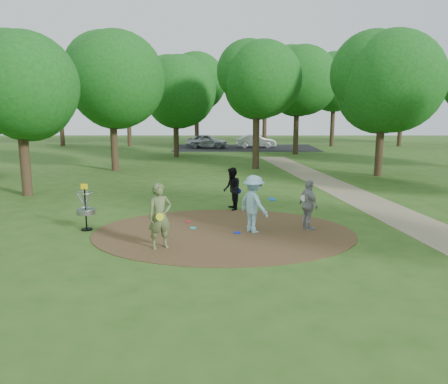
{
  "coord_description": "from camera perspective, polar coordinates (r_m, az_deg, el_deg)",
  "views": [
    {
      "loc": [
        0.09,
        -13.49,
        3.95
      ],
      "look_at": [
        0.0,
        1.2,
        1.1
      ],
      "focal_mm": 35.0,
      "sensor_mm": 36.0,
      "label": 1
    }
  ],
  "objects": [
    {
      "name": "dirt_clearing",
      "position": [
        14.05,
        -0.03,
        -5.3
      ],
      "size": [
        8.4,
        8.4,
        0.02
      ],
      "primitive_type": "cylinder",
      "color": "#47301C",
      "rests_on": "ground"
    },
    {
      "name": "disc_ground_red",
      "position": [
        15.33,
        -4.69,
        -3.88
      ],
      "size": [
        0.22,
        0.22,
        0.02
      ],
      "primitive_type": "cylinder",
      "color": "red",
      "rests_on": "dirt_clearing"
    },
    {
      "name": "player_throwing_with_disc",
      "position": [
        13.93,
        3.9,
        -1.58
      ],
      "size": [
        1.37,
        1.37,
        1.85
      ],
      "color": "#93CBDC",
      "rests_on": "ground"
    },
    {
      "name": "car_left",
      "position": [
        43.49,
        -2.22,
        6.67
      ],
      "size": [
        4.25,
        2.24,
        1.38
      ],
      "primitive_type": "imported",
      "rotation": [
        0.0,
        0.0,
        1.41
      ],
      "color": "#AAADB2",
      "rests_on": "ground"
    },
    {
      "name": "tree_ring",
      "position": [
        22.67,
        7.97,
        14.03
      ],
      "size": [
        37.27,
        45.53,
        8.84
      ],
      "color": "#332316",
      "rests_on": "ground"
    },
    {
      "name": "player_walking_with_disc",
      "position": [
        16.97,
        1.04,
        0.4
      ],
      "size": [
        0.76,
        0.9,
        1.67
      ],
      "color": "black",
      "rests_on": "ground"
    },
    {
      "name": "ground",
      "position": [
        14.05,
        -0.03,
        -5.34
      ],
      "size": [
        100.0,
        100.0,
        0.0
      ],
      "primitive_type": "plane",
      "color": "#2D5119",
      "rests_on": "ground"
    },
    {
      "name": "footpath",
      "position": [
        17.22,
        22.23,
        -3.09
      ],
      "size": [
        7.55,
        39.89,
        0.01
      ],
      "primitive_type": "cube",
      "rotation": [
        0.0,
        0.0,
        0.14
      ],
      "color": "#8C7A5B",
      "rests_on": "ground"
    },
    {
      "name": "car_right",
      "position": [
        43.87,
        4.19,
        6.62
      ],
      "size": [
        3.93,
        1.45,
        1.28
      ],
      "primitive_type": "imported",
      "rotation": [
        0.0,
        0.0,
        1.59
      ],
      "color": "#B3B7BB",
      "rests_on": "ground"
    },
    {
      "name": "parking_lot",
      "position": [
        43.71,
        2.86,
        5.78
      ],
      "size": [
        14.0,
        8.0,
        0.01
      ],
      "primitive_type": "cube",
      "color": "black",
      "rests_on": "ground"
    },
    {
      "name": "disc_ground_cyan",
      "position": [
        14.55,
        -4.08,
        -4.68
      ],
      "size": [
        0.22,
        0.22,
        0.02
      ],
      "primitive_type": "cylinder",
      "color": "#18BBC7",
      "rests_on": "dirt_clearing"
    },
    {
      "name": "player_observer_with_disc",
      "position": [
        12.42,
        -8.37,
        -3.15
      ],
      "size": [
        0.82,
        0.7,
        1.89
      ],
      "color": "#5B693C",
      "rests_on": "ground"
    },
    {
      "name": "disc_golf_basket",
      "position": [
        14.85,
        -17.67,
        -1.49
      ],
      "size": [
        0.63,
        0.63,
        1.54
      ],
      "color": "black",
      "rests_on": "ground"
    },
    {
      "name": "player_waiting_with_disc",
      "position": [
        14.45,
        10.97,
        -1.67
      ],
      "size": [
        0.74,
        1.06,
        1.67
      ],
      "color": "#9C9C9F",
      "rests_on": "ground"
    },
    {
      "name": "disc_ground_blue",
      "position": [
        13.95,
        1.73,
        -5.34
      ],
      "size": [
        0.22,
        0.22,
        0.02
      ],
      "primitive_type": "cylinder",
      "color": "#0C1ED8",
      "rests_on": "dirt_clearing"
    }
  ]
}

